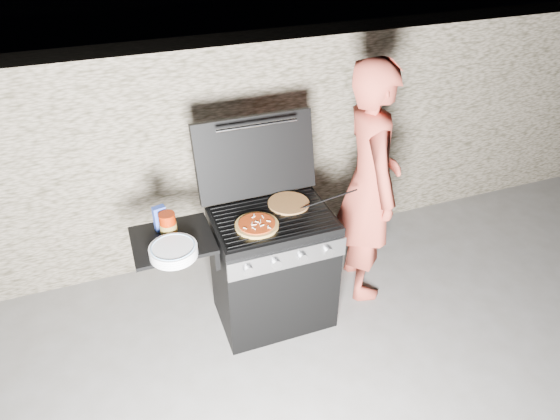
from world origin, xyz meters
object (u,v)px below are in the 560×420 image
object	(u,v)px
gas_grill	(240,277)
pizza_topped	(257,224)
person	(369,184)
sauce_jar	(168,225)

from	to	relation	value
gas_grill	pizza_topped	bearing A→B (deg)	-32.33
gas_grill	person	xyz separation A→B (m)	(1.03, 0.12, 0.48)
gas_grill	sauce_jar	size ratio (longest dim) A/B	8.38
gas_grill	sauce_jar	world-z (taller)	sauce_jar
gas_grill	pizza_topped	distance (m)	0.49
pizza_topped	person	xyz separation A→B (m)	(0.92, 0.19, 0.00)
gas_grill	person	size ratio (longest dim) A/B	0.72
pizza_topped	sauce_jar	distance (m)	0.56
pizza_topped	sauce_jar	bearing A→B (deg)	167.89
pizza_topped	person	size ratio (longest dim) A/B	0.15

